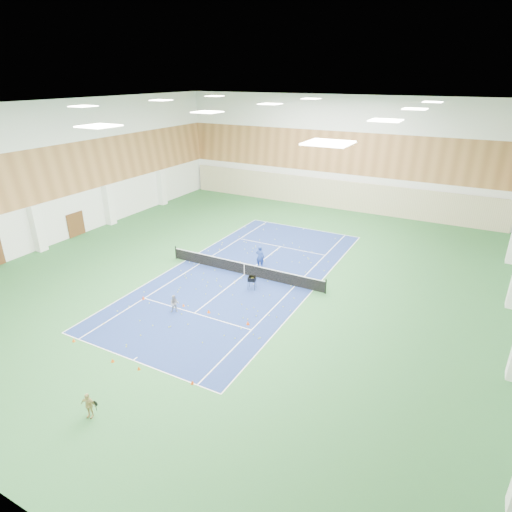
# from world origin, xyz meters

# --- Properties ---
(ground) EXTENTS (40.00, 40.00, 0.00)m
(ground) POSITION_xyz_m (0.00, 0.00, 0.00)
(ground) COLOR #285E2F
(ground) RESTS_ON ground
(room_shell) EXTENTS (36.00, 40.00, 12.00)m
(room_shell) POSITION_xyz_m (0.00, 0.00, 6.00)
(room_shell) COLOR white
(room_shell) RESTS_ON ground
(wood_cladding) EXTENTS (36.00, 40.00, 8.00)m
(wood_cladding) POSITION_xyz_m (0.00, 0.00, 8.00)
(wood_cladding) COLOR #9F6A3B
(wood_cladding) RESTS_ON room_shell
(ceiling_light_grid) EXTENTS (21.40, 25.40, 0.06)m
(ceiling_light_grid) POSITION_xyz_m (0.00, 0.00, 11.92)
(ceiling_light_grid) COLOR white
(ceiling_light_grid) RESTS_ON room_shell
(court_surface) EXTENTS (10.97, 23.77, 0.01)m
(court_surface) POSITION_xyz_m (0.00, 0.00, 0.01)
(court_surface) COLOR navy
(court_surface) RESTS_ON ground
(tennis_balls_scatter) EXTENTS (10.57, 22.77, 0.07)m
(tennis_balls_scatter) POSITION_xyz_m (0.00, 0.00, 0.05)
(tennis_balls_scatter) COLOR #C7DD25
(tennis_balls_scatter) RESTS_ON ground
(tennis_net) EXTENTS (12.80, 0.10, 1.10)m
(tennis_net) POSITION_xyz_m (0.00, 0.00, 0.55)
(tennis_net) COLOR black
(tennis_net) RESTS_ON ground
(back_curtain) EXTENTS (35.40, 0.16, 3.20)m
(back_curtain) POSITION_xyz_m (0.00, 19.75, 1.60)
(back_curtain) COLOR #C6B793
(back_curtain) RESTS_ON ground
(door_left_b) EXTENTS (0.08, 1.80, 2.20)m
(door_left_b) POSITION_xyz_m (-17.92, 0.00, 1.10)
(door_left_b) COLOR #593319
(door_left_b) RESTS_ON ground
(coach) EXTENTS (0.71, 0.51, 1.83)m
(coach) POSITION_xyz_m (0.45, 1.69, 0.91)
(coach) COLOR navy
(coach) RESTS_ON ground
(child_court) EXTENTS (0.72, 0.68, 1.18)m
(child_court) POSITION_xyz_m (-1.17, -6.83, 0.59)
(child_court) COLOR gray
(child_court) RESTS_ON ground
(child_apron) EXTENTS (0.79, 0.48, 1.26)m
(child_apron) POSITION_xyz_m (1.16, -15.79, 0.63)
(child_apron) COLOR tan
(child_apron) RESTS_ON ground
(ball_cart) EXTENTS (0.69, 0.69, 0.96)m
(ball_cart) POSITION_xyz_m (1.62, -1.77, 0.48)
(ball_cart) COLOR black
(ball_cart) RESTS_ON ground
(cone_svc_a) EXTENTS (0.22, 0.22, 0.24)m
(cone_svc_a) POSITION_xyz_m (-4.08, -6.52, 0.12)
(cone_svc_a) COLOR red
(cone_svc_a) RESTS_ON ground
(cone_svc_b) EXTENTS (0.18, 0.18, 0.19)m
(cone_svc_b) POSITION_xyz_m (-1.14, -6.01, 0.10)
(cone_svc_b) COLOR #E25C0B
(cone_svc_b) RESTS_ON ground
(cone_svc_c) EXTENTS (0.22, 0.22, 0.24)m
(cone_svc_c) POSITION_xyz_m (0.78, -5.92, 0.12)
(cone_svc_c) COLOR #D94E0B
(cone_svc_c) RESTS_ON ground
(cone_svc_d) EXTENTS (0.22, 0.22, 0.25)m
(cone_svc_d) POSITION_xyz_m (3.63, -5.96, 0.12)
(cone_svc_d) COLOR #E5450C
(cone_svc_d) RESTS_ON ground
(cone_base_a) EXTENTS (0.19, 0.19, 0.21)m
(cone_base_a) POSITION_xyz_m (-4.18, -12.16, 0.11)
(cone_base_a) COLOR #DB530B
(cone_base_a) RESTS_ON ground
(cone_base_b) EXTENTS (0.19, 0.19, 0.21)m
(cone_base_b) POSITION_xyz_m (-0.87, -12.48, 0.10)
(cone_base_b) COLOR #D74E0B
(cone_base_b) RESTS_ON ground
(cone_base_c) EXTENTS (0.17, 0.17, 0.19)m
(cone_base_c) POSITION_xyz_m (0.79, -12.31, 0.09)
(cone_base_c) COLOR #E4570C
(cone_base_c) RESTS_ON ground
(cone_base_d) EXTENTS (0.18, 0.18, 0.20)m
(cone_base_d) POSITION_xyz_m (3.85, -11.91, 0.10)
(cone_base_d) COLOR #E9460C
(cone_base_d) RESTS_ON ground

